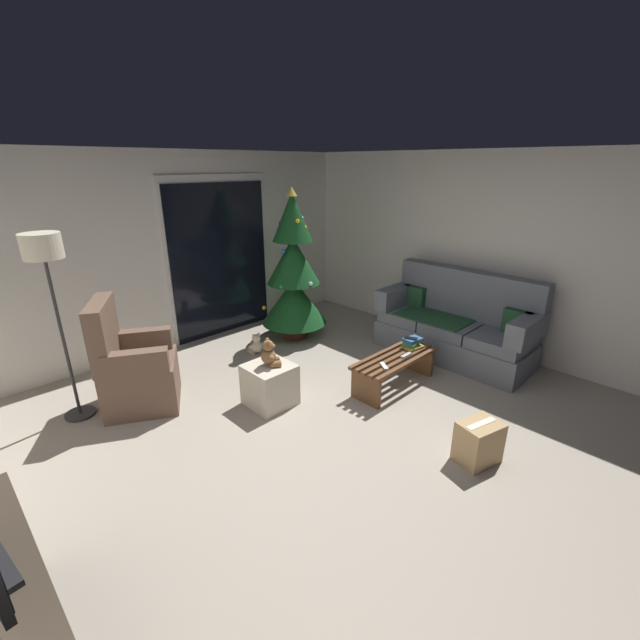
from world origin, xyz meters
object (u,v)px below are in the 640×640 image
object	(u,v)px
couch	(456,326)
book_stack	(412,343)
coffee_table	(395,366)
floor_lamp	(46,265)
ottoman	(270,385)
remote_silver	(406,355)
christmas_tree	(293,275)
armchair	(134,369)
cardboard_box_taped_mid_floor	(478,442)
teddy_bear_chestnut	(269,354)
remote_white	(384,366)
cell_phone	(411,338)
teddy_bear_cream_by_tree	(256,345)

from	to	relation	value
couch	book_stack	size ratio (longest dim) A/B	7.77
coffee_table	floor_lamp	bearing A→B (deg)	145.73
couch	ottoman	world-z (taller)	couch
couch	remote_silver	world-z (taller)	couch
coffee_table	remote_silver	world-z (taller)	remote_silver
christmas_tree	remote_silver	bearing A→B (deg)	-92.25
book_stack	christmas_tree	bearing A→B (deg)	95.33
coffee_table	remote_silver	size ratio (longest dim) A/B	7.05
armchair	cardboard_box_taped_mid_floor	bearing A→B (deg)	-59.88
couch	teddy_bear_chestnut	xyz separation A→B (m)	(-2.41, 0.72, 0.16)
remote_silver	remote_white	xyz separation A→B (m)	(-0.38, 0.01, 0.00)
remote_white	cell_phone	size ratio (longest dim) A/B	1.08
teddy_bear_cream_by_tree	christmas_tree	bearing A→B (deg)	6.86
remote_white	teddy_bear_chestnut	size ratio (longest dim) A/B	0.55
remote_silver	teddy_bear_chestnut	size ratio (longest dim) A/B	0.55
cardboard_box_taped_mid_floor	book_stack	bearing A→B (deg)	55.30
ottoman	remote_white	bearing A→B (deg)	-39.29
book_stack	teddy_bear_chestnut	size ratio (longest dim) A/B	0.88
teddy_bear_cream_by_tree	book_stack	bearing A→B (deg)	-62.38
remote_white	teddy_bear_cream_by_tree	distance (m)	1.87
ottoman	floor_lamp	bearing A→B (deg)	141.95
remote_silver	armchair	xyz separation A→B (m)	(-2.26, 1.69, 0.03)
armchair	cardboard_box_taped_mid_floor	xyz separation A→B (m)	(1.65, -2.84, -0.22)
armchair	christmas_tree	bearing A→B (deg)	5.94
remote_silver	teddy_bear_chestnut	bearing A→B (deg)	-121.31
remote_silver	remote_white	world-z (taller)	same
remote_silver	book_stack	bearing A→B (deg)	109.64
teddy_bear_cream_by_tree	cell_phone	bearing A→B (deg)	-62.80
ottoman	teddy_bear_chestnut	bearing A→B (deg)	-29.14
floor_lamp	ottoman	bearing A→B (deg)	-38.05
book_stack	christmas_tree	size ratio (longest dim) A/B	0.12
remote_white	christmas_tree	world-z (taller)	christmas_tree
book_stack	ottoman	distance (m)	1.69
teddy_bear_cream_by_tree	floor_lamp	bearing A→B (deg)	178.18
remote_silver	christmas_tree	world-z (taller)	christmas_tree
coffee_table	cardboard_box_taped_mid_floor	xyz separation A→B (m)	(-0.53, -1.23, -0.07)
armchair	teddy_bear_chestnut	size ratio (longest dim) A/B	3.96
couch	cardboard_box_taped_mid_floor	distance (m)	2.12
couch	teddy_bear_cream_by_tree	bearing A→B (deg)	134.78
christmas_tree	armchair	xyz separation A→B (m)	(-2.34, -0.24, -0.51)
coffee_table	book_stack	bearing A→B (deg)	1.96
remote_silver	cell_phone	world-z (taller)	cell_phone
couch	teddy_bear_cream_by_tree	distance (m)	2.56
cardboard_box_taped_mid_floor	remote_silver	bearing A→B (deg)	61.92
couch	cell_phone	world-z (taller)	couch
christmas_tree	ottoman	distance (m)	1.93
cell_phone	armchair	distance (m)	2.95
teddy_bear_cream_by_tree	ottoman	bearing A→B (deg)	-119.82
remote_white	book_stack	bearing A→B (deg)	-139.48
couch	teddy_bear_cream_by_tree	size ratio (longest dim) A/B	6.81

